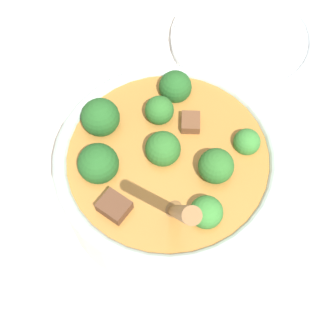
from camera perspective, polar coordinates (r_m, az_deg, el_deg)
name	(u,v)px	position (r m, az deg, el deg)	size (l,w,h in m)	color
ground_plane	(168,191)	(0.58, 0.00, -2.81)	(4.00, 4.00, 0.00)	silver
stew_bowl	(167,170)	(0.53, -0.07, -0.22)	(0.25, 0.25, 0.28)	#B2C6BC
empty_plate	(244,38)	(0.72, 9.23, 15.40)	(0.21, 0.21, 0.02)	white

